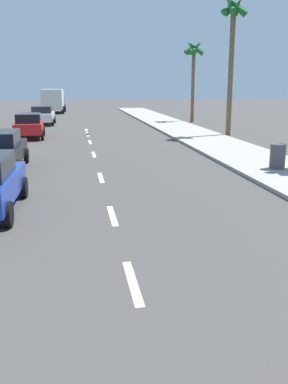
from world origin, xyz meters
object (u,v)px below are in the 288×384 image
object	(u,v)px
parked_car_red	(29,125)
palm_tree_distant	(194,56)
parked_car_white	(43,115)
palm_tree_far	(233,29)
trash_bin_far	(278,156)
delivery_truck	(53,100)

from	to	relation	value
parked_car_red	palm_tree_distant	bearing A→B (deg)	34.90
parked_car_white	palm_tree_far	world-z (taller)	palm_tree_far
parked_car_red	trash_bin_far	world-z (taller)	parked_car_red
parked_car_red	palm_tree_distant	world-z (taller)	palm_tree_distant
delivery_truck	palm_tree_far	xyz separation A→B (m)	(12.43, -26.92, 5.25)
palm_tree_distant	parked_car_red	bearing A→B (deg)	-143.00
parked_car_red	parked_car_white	xyz separation A→B (m)	(0.23, 9.66, 0.00)
parked_car_white	trash_bin_far	distance (m)	24.98
delivery_truck	trash_bin_far	size ratio (longest dim) A/B	6.58
delivery_truck	trash_bin_far	world-z (taller)	delivery_truck
parked_car_white	trash_bin_far	size ratio (longest dim) A/B	4.52
delivery_truck	trash_bin_far	distance (m)	40.08
palm_tree_far	palm_tree_distant	distance (m)	11.45
delivery_truck	palm_tree_distant	size ratio (longest dim) A/B	0.87
parked_car_red	delivery_truck	size ratio (longest dim) A/B	0.65
parked_car_white	palm_tree_distant	bearing A→B (deg)	3.03
delivery_truck	trash_bin_far	xyz separation A→B (m)	(10.20, -38.75, -0.88)
palm_tree_far	parked_car_red	bearing A→B (deg)	174.76
trash_bin_far	parked_car_red	bearing A→B (deg)	129.35
parked_car_red	parked_car_white	bearing A→B (deg)	86.55
parked_car_white	palm_tree_far	size ratio (longest dim) A/B	0.49
palm_tree_distant	trash_bin_far	size ratio (longest dim) A/B	7.54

